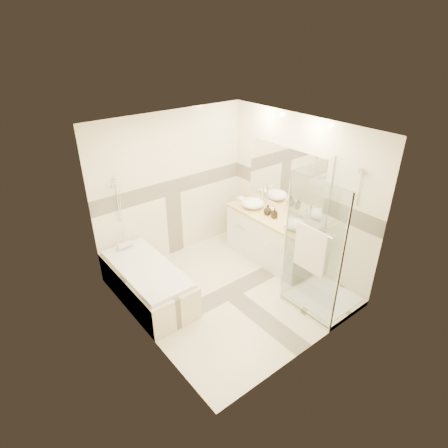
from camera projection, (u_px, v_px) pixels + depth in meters
room at (232, 218)px, 5.20m from camera, size 2.82×3.02×2.52m
bathtub at (147, 281)px, 5.49m from camera, size 0.75×1.70×0.56m
vanity at (269, 237)px, 6.38m from camera, size 0.58×1.62×0.85m
shower_enclosure at (318, 274)px, 5.30m from camera, size 0.96×0.93×2.04m
vessel_sink_near at (253, 203)px, 6.41m from camera, size 0.39×0.39×0.16m
vessel_sink_far at (295, 224)px, 5.75m from camera, size 0.36×0.36×0.14m
faucet_near at (262, 195)px, 6.48m from camera, size 0.13×0.03×0.31m
faucet_far at (305, 215)px, 5.83m from camera, size 0.11×0.03×0.27m
amenity_bottle_a at (274, 213)px, 6.05m from camera, size 0.10×0.10×0.17m
amenity_bottle_b at (268, 210)px, 6.16m from camera, size 0.15×0.15×0.17m
folded_towels at (243, 200)px, 6.61m from camera, size 0.14×0.23×0.07m
rolled_towel at (125, 245)px, 5.80m from camera, size 0.23×0.10×0.10m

